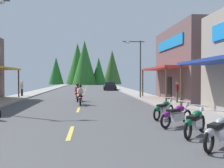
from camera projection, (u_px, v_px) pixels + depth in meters
The scene contains 16 objects.
ground at pixel (84, 94), 32.12m from camera, with size 10.75×93.90×0.10m, color #4C4C4F.
sidewalk_left at pixel (31, 94), 31.51m from camera, with size 2.56×93.90×0.12m, color #9E9991.
sidewalk_right at pixel (135, 93), 32.73m from camera, with size 2.56×93.90×0.12m, color #9E9991.
centerline_dashes at pixel (84, 92), 35.46m from camera, with size 0.16×67.46×0.01m.
storefront_right_far at pixel (203, 64), 22.64m from camera, with size 8.15×9.40×6.57m.
streetlamp_right at pixel (137, 60), 24.64m from camera, with size 2.19×0.30×5.74m.
motorcycle_parked_right_1 at pixel (218, 131), 7.20m from camera, with size 1.65×1.52×1.04m.
motorcycle_parked_right_2 at pixel (195, 122), 8.74m from camera, with size 1.49×1.67×1.04m.
motorcycle_parked_right_3 at pixel (176, 115), 10.43m from camera, with size 1.82×1.30×1.04m.
motorcycle_parked_right_4 at pixel (164, 109), 12.36m from camera, with size 1.54×1.63×1.04m.
rider_cruising_lead at pixel (80, 96), 18.71m from camera, with size 0.60×2.14×1.57m.
rider_cruising_trailing at pixel (78, 94), 21.67m from camera, with size 0.60×2.14×1.57m.
pedestrian_browsing at pixel (22, 88), 26.65m from camera, with size 0.33×0.56×1.69m.
pedestrian_waiting at pixel (177, 91), 19.49m from camera, with size 0.39×0.52×1.78m.
parked_car_curbside at pixel (110, 86), 41.91m from camera, with size 2.17×4.35×1.40m.
treeline_backdrop at pixel (86, 65), 79.79m from camera, with size 23.73×12.35×13.70m.
Camera 1 is at (0.69, -0.33, 2.03)m, focal length 39.86 mm.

